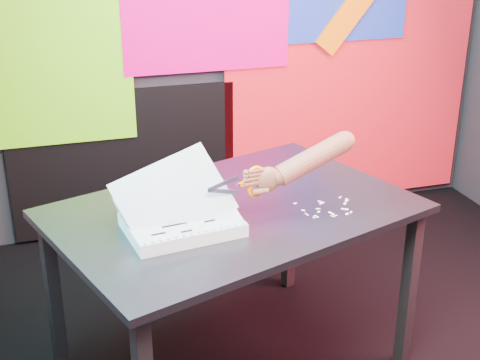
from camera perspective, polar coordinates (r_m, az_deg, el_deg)
name	(u,v)px	position (r m, az deg, el deg)	size (l,w,h in m)	color
room	(371,47)	(2.51, 11.15, 11.08)	(3.01, 3.01, 2.71)	black
backdrop	(259,66)	(3.93, 1.65, 9.70)	(2.88, 0.05, 2.08)	red
work_table	(234,226)	(2.60, -0.55, -3.91)	(1.56, 1.28, 0.75)	black
printout_stack	(182,223)	(2.39, -5.00, -3.66)	(0.46, 0.34, 0.30)	white
scissors	(252,182)	(2.43, 1.02, -0.21)	(0.22, 0.04, 0.12)	#B1B5DC
hand_forearm	(305,162)	(2.51, 5.59, 1.57)	(0.45, 0.12, 0.19)	brown
paper_clippings	(329,208)	(2.58, 7.62, -2.37)	(0.22, 0.17, 0.00)	white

